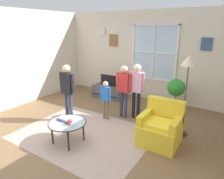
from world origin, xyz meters
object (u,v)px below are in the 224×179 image
object	(u,v)px
television	(108,80)
book_stack	(64,119)
armchair	(161,128)
person_red_shirt	(124,86)
remote_near_books	(69,122)
tv_stand	(108,92)
potted_plant_by_window	(176,90)
person_pink_shirt	(137,85)
person_blue_shirt	(106,96)
coffee_table	(67,124)
cup	(69,122)
floor_lamp	(188,69)
person_black_shirt	(67,86)

from	to	relation	value
television	book_stack	world-z (taller)	television
armchair	person_red_shirt	size ratio (longest dim) A/B	0.63
television	remote_near_books	world-z (taller)	television
tv_stand	potted_plant_by_window	distance (m)	2.22
tv_stand	person_pink_shirt	xyz separation A→B (m)	(1.48, -0.96, 0.69)
person_blue_shirt	potted_plant_by_window	distance (m)	2.05
person_pink_shirt	potted_plant_by_window	world-z (taller)	person_pink_shirt
coffee_table	person_red_shirt	xyz separation A→B (m)	(0.36, 1.67, 0.44)
coffee_table	person_blue_shirt	distance (m)	1.32
book_stack	cup	bearing A→B (deg)	-23.66
tv_stand	cup	world-z (taller)	cup
potted_plant_by_window	floor_lamp	size ratio (longest dim) A/B	0.51
cup	remote_near_books	bearing A→B (deg)	142.11
person_blue_shirt	person_pink_shirt	distance (m)	0.82
person_red_shirt	floor_lamp	distance (m)	1.64
person_blue_shirt	person_black_shirt	size ratio (longest dim) A/B	0.71
remote_near_books	person_blue_shirt	size ratio (longest dim) A/B	0.14
cup	book_stack	bearing A→B (deg)	156.34
floor_lamp	television	bearing A→B (deg)	156.70
person_black_shirt	person_red_shirt	size ratio (longest dim) A/B	1.04
floor_lamp	armchair	bearing A→B (deg)	-116.40
armchair	person_blue_shirt	distance (m)	1.60
television	person_black_shirt	xyz separation A→B (m)	(0.12, -1.97, 0.30)
person_red_shirt	floor_lamp	xyz separation A→B (m)	(1.52, -0.09, 0.61)
person_pink_shirt	floor_lamp	world-z (taller)	floor_lamp
armchair	person_red_shirt	world-z (taller)	person_red_shirt
book_stack	cup	xyz separation A→B (m)	(0.24, -0.11, 0.02)
cup	person_pink_shirt	world-z (taller)	person_pink_shirt
remote_near_books	person_pink_shirt	size ratio (longest dim) A/B	0.10
tv_stand	potted_plant_by_window	size ratio (longest dim) A/B	1.18
coffee_table	remote_near_books	world-z (taller)	remote_near_books
person_pink_shirt	person_black_shirt	world-z (taller)	person_black_shirt
cup	person_pink_shirt	bearing A→B (deg)	73.21
television	floor_lamp	size ratio (longest dim) A/B	0.32
cup	potted_plant_by_window	xyz separation A→B (m)	(1.25, 2.93, 0.08)
person_red_shirt	cup	bearing A→B (deg)	-98.09
person_red_shirt	potted_plant_by_window	bearing A→B (deg)	50.26
cup	floor_lamp	distance (m)	2.59
book_stack	person_pink_shirt	distance (m)	1.94
person_red_shirt	floor_lamp	bearing A→B (deg)	-3.48
coffee_table	floor_lamp	bearing A→B (deg)	39.97
coffee_table	floor_lamp	size ratio (longest dim) A/B	0.44
television	person_blue_shirt	size ratio (longest dim) A/B	0.55
tv_stand	cup	xyz separation A→B (m)	(0.93, -2.79, 0.30)
cup	potted_plant_by_window	distance (m)	3.18
television	book_stack	xyz separation A→B (m)	(0.69, -2.69, -0.12)
television	cup	xyz separation A→B (m)	(0.93, -2.79, -0.09)
remote_near_books	person_red_shirt	size ratio (longest dim) A/B	0.10
tv_stand	cup	bearing A→B (deg)	-71.57
cup	person_red_shirt	world-z (taller)	person_red_shirt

